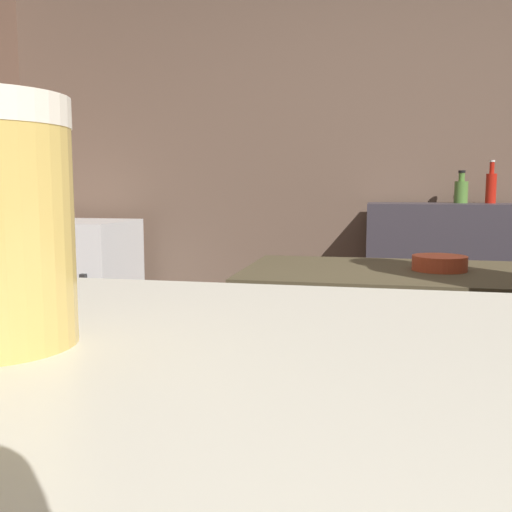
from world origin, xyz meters
name	(u,v)px	position (x,y,z in m)	size (l,w,h in m)	color
wall_back	(429,152)	(0.00, 2.20, 1.35)	(5.20, 0.10, 2.70)	brown
back_shelf	(451,303)	(0.12, 1.92, 0.53)	(0.90, 0.36, 1.06)	#3A343C
mini_fridge	(72,303)	(-2.01, 1.75, 0.48)	(0.68, 0.58, 0.96)	white
mixing_bowl	(440,263)	(-0.08, 0.64, 0.91)	(0.17, 0.17, 0.05)	#D14D2D
bottle_olive_oil	(491,187)	(0.31, 1.99, 1.15)	(0.05, 0.05, 0.23)	red
bottle_hot_sauce	(461,191)	(0.16, 2.01, 1.13)	(0.07, 0.07, 0.17)	#538136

